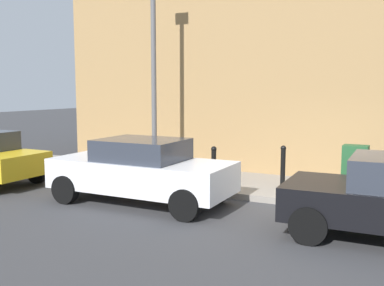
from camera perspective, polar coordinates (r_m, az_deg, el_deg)
name	(u,v)px	position (r m, az deg, el deg)	size (l,w,h in m)	color
ground	(314,216)	(9.47, 15.33, -9.03)	(80.00, 80.00, 0.00)	#38383A
sidewalk	(125,172)	(13.56, -8.56, -3.73)	(2.64, 30.00, 0.15)	gray
corner_building	(258,38)	(16.50, 8.44, 13.14)	(6.88, 10.99, 8.74)	#9E7A4C
car_white	(141,170)	(10.07, -6.49, -3.48)	(1.83, 4.15, 1.46)	silver
utility_cabinet	(355,172)	(10.80, 20.09, -3.54)	(0.46, 0.61, 1.15)	#1E4C28
bollard_near_cabinet	(283,165)	(11.21, 11.55, -2.76)	(0.14, 0.14, 1.04)	black
bollard_far_kerb	(214,166)	(10.84, 2.79, -2.95)	(0.14, 0.14, 1.04)	black
lamppost	(154,62)	(12.55, -4.92, 10.28)	(0.20, 0.44, 5.72)	#59595B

